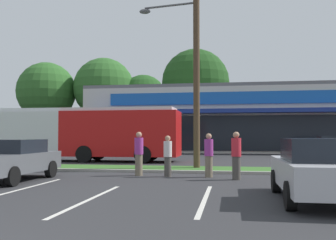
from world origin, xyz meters
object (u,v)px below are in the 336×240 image
city_bus (77,133)px  car_3 (318,169)px  car_1 (13,160)px  pedestrian_mid (236,156)px  pedestrian_near_bench (139,154)px  utility_pole (194,46)px  pedestrian_far (168,156)px  pedestrian_by_pole (209,155)px

city_bus → car_3: bearing=132.2°
car_1 → pedestrian_mid: 8.01m
pedestrian_near_bench → pedestrian_mid: (3.83, -0.81, -0.00)m
city_bus → pedestrian_near_bench: city_bus is taller
car_3 → pedestrian_near_bench: 7.66m
utility_pole → city_bus: (-7.76, 4.80, -4.03)m
city_bus → utility_pole: bearing=148.0°
utility_pole → pedestrian_far: (-0.74, -3.01, -5.00)m
utility_pole → pedestrian_by_pole: utility_pole is taller
pedestrian_by_pole → car_1: bearing=-145.0°
utility_pole → city_bus: size_ratio=0.85×
car_1 → pedestrian_by_pole: 7.19m
utility_pole → pedestrian_far: 5.88m
pedestrian_far → pedestrian_by_pole: bearing=-126.9°
car_3 → pedestrian_far: bearing=43.2°
car_1 → utility_pole: bearing=131.2°
pedestrian_far → car_3: bearing=-177.9°
car_1 → pedestrian_mid: pedestrian_mid is taller
car_1 → pedestrian_by_pole: size_ratio=2.51×
pedestrian_mid → pedestrian_far: size_ratio=1.09×
car_1 → car_3: car_3 is taller
car_1 → pedestrian_mid: bearing=101.6°
city_bus → car_3: 17.16m
car_3 → pedestrian_by_pole: pedestrian_by_pole is taller
pedestrian_by_pole → city_bus: bearing=154.4°
pedestrian_by_pole → utility_pole: bearing=122.5°
utility_pole → pedestrian_near_bench: bearing=-125.0°
car_3 → pedestrian_by_pole: bearing=30.8°
pedestrian_by_pole → pedestrian_far: size_ratio=1.05×
car_3 → pedestrian_mid: (-1.92, 4.25, 0.09)m
utility_pole → pedestrian_mid: size_ratio=6.25×
car_3 → pedestrian_by_pole: 5.77m
car_3 → city_bus: bearing=42.5°
city_bus → pedestrian_far: 10.54m
pedestrian_mid → utility_pole: bearing=59.3°
car_3 → utility_pole: bearing=25.9°
car_1 → pedestrian_near_bench: bearing=121.2°
car_1 → pedestrian_mid: (7.84, 1.62, 0.12)m
city_bus → pedestrian_near_bench: size_ratio=7.35×
pedestrian_mid → pedestrian_far: (-2.62, 0.59, -0.07)m
car_1 → pedestrian_by_pole: (6.81, 2.32, 0.09)m
city_bus → pedestrian_mid: size_ratio=7.37×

